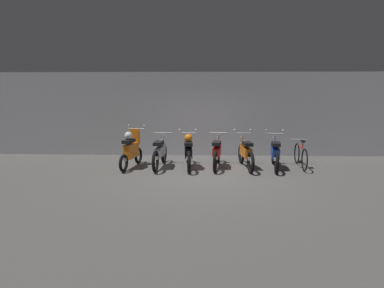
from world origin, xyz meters
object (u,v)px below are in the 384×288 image
motorbike_slot_0 (131,149)px  motorbike_slot_2 (188,151)px  motorbike_slot_4 (246,152)px  motorbike_slot_1 (160,152)px  motorbike_slot_5 (275,153)px  bicycle (301,156)px  motorbike_slot_3 (217,152)px

motorbike_slot_0 → motorbike_slot_2: (1.76, 0.00, -0.04)m
motorbike_slot_2 → motorbike_slot_4: (1.76, 0.03, -0.04)m
motorbike_slot_2 → motorbike_slot_0: bearing=-179.9°
motorbike_slot_1 → motorbike_slot_5: size_ratio=1.00×
motorbike_slot_4 → bicycle: bearing=4.8°
motorbike_slot_1 → motorbike_slot_2: (0.88, -0.05, 0.04)m
motorbike_slot_4 → bicycle: size_ratio=1.13×
motorbike_slot_0 → bicycle: size_ratio=0.96×
motorbike_slot_3 → bicycle: 2.60m
motorbike_slot_3 → motorbike_slot_5: (1.77, -0.10, 0.00)m
motorbike_slot_0 → motorbike_slot_1: 0.89m
motorbike_slot_2 → motorbike_slot_1: bearing=176.7°
motorbike_slot_3 → bicycle: (2.60, 0.07, -0.13)m
motorbike_slot_1 → motorbike_slot_3: 1.77m
motorbike_slot_1 → bicycle: bearing=1.7°
motorbike_slot_2 → bicycle: (3.49, 0.18, -0.17)m
motorbike_slot_1 → motorbike_slot_4: motorbike_slot_4 is taller
motorbike_slot_3 → motorbike_slot_5: motorbike_slot_5 is taller
motorbike_slot_0 → motorbike_slot_3: 2.65m
motorbike_slot_5 → bicycle: motorbike_slot_5 is taller
motorbike_slot_5 → bicycle: bearing=12.0°
motorbike_slot_0 → motorbike_slot_4: motorbike_slot_0 is taller
motorbike_slot_0 → motorbike_slot_3: size_ratio=0.86×
motorbike_slot_4 → motorbike_slot_5: (0.89, -0.03, 0.00)m
motorbike_slot_1 → motorbike_slot_5: bearing=-0.8°
motorbike_slot_1 → motorbike_slot_3: size_ratio=1.00×
motorbike_slot_0 → bicycle: bearing=2.0°
motorbike_slot_0 → motorbike_slot_5: motorbike_slot_0 is taller
motorbike_slot_3 → motorbike_slot_4: 0.88m
motorbike_slot_2 → motorbike_slot_4: bearing=1.1°
motorbike_slot_0 → bicycle: (5.25, 0.18, -0.21)m
motorbike_slot_3 → bicycle: size_ratio=1.13×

